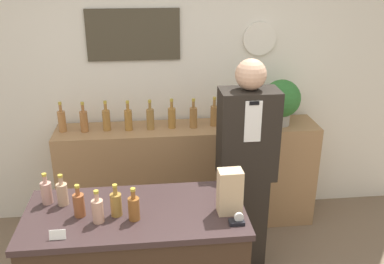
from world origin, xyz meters
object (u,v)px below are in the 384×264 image
Objects in this scene: shopkeeper at (246,169)px; tape_dispenser at (237,220)px; paper_bag at (230,192)px; potted_plant at (282,100)px.

tape_dispenser is at bearing -106.46° from shopkeeper.
shopkeeper is 6.11× the size of paper_bag.
potted_plant is 1.52m from paper_bag.
shopkeeper is at bearing 69.06° from paper_bag.
potted_plant is at bearing 61.47° from paper_bag.
paper_bag is (-0.72, -1.33, -0.13)m from potted_plant.
paper_bag is at bearing -118.53° from potted_plant.
shopkeeper reaches higher than paper_bag.
shopkeeper reaches higher than potted_plant.
tape_dispenser is (0.02, -0.13, -0.12)m from paper_bag.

